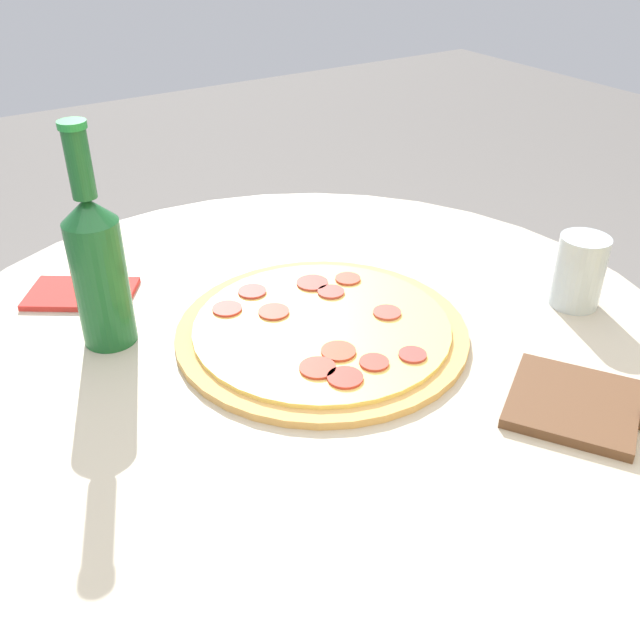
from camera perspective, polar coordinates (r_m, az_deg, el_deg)
table at (r=1.00m, az=-1.04°, el=-9.76°), size 0.98×0.98×0.74m
pizza at (r=0.91m, az=0.00°, el=-0.65°), size 0.37×0.37×0.02m
beer_bottle at (r=0.89m, az=-17.35°, el=4.25°), size 0.07×0.07×0.28m
pizza_paddle at (r=0.83m, az=21.04°, el=-6.64°), size 0.19×0.24×0.02m
drinking_glass at (r=1.01m, az=20.02°, el=3.67°), size 0.07×0.07×0.10m
napkin at (r=1.05m, az=-18.55°, el=2.02°), size 0.17×0.15×0.01m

